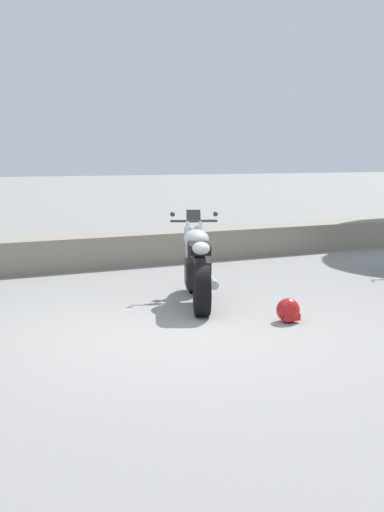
{
  "coord_description": "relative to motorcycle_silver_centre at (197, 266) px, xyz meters",
  "views": [
    {
      "loc": [
        -2.89,
        -6.39,
        1.92
      ],
      "look_at": [
        0.97,
        1.2,
        0.65
      ],
      "focal_mm": 46.83,
      "sensor_mm": 36.0,
      "label": 1
    }
  ],
  "objects": [
    {
      "name": "motorcycle_silver_centre",
      "position": [
        0.0,
        0.0,
        0.0
      ],
      "size": [
        1.05,
        1.96,
        1.18
      ],
      "color": "black",
      "rests_on": "ground"
    },
    {
      "name": "rider_helmet",
      "position": [
        0.46,
        -1.42,
        -0.35
      ],
      "size": [
        0.28,
        0.28,
        0.28
      ],
      "color": "#B21919",
      "rests_on": "ground"
    },
    {
      "name": "ground_plane",
      "position": [
        -1.11,
        -1.32,
        -0.49
      ],
      "size": [
        120.0,
        120.0,
        0.0
      ],
      "primitive_type": "plane",
      "color": "gray"
    },
    {
      "name": "stone_wall",
      "position": [
        -1.11,
        3.48,
        -0.21
      ],
      "size": [
        36.0,
        0.8,
        0.55
      ],
      "primitive_type": "cube",
      "color": "gray",
      "rests_on": "ground"
    }
  ]
}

